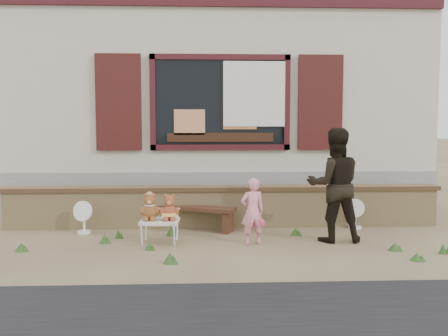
{
  "coord_description": "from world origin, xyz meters",
  "views": [
    {
      "loc": [
        -0.39,
        -7.44,
        1.74
      ],
      "look_at": [
        0.0,
        0.6,
        1.0
      ],
      "focal_mm": 42.0,
      "sensor_mm": 36.0,
      "label": 1
    }
  ],
  "objects": [
    {
      "name": "shopfront",
      "position": [
        0.0,
        4.49,
        2.0
      ],
      "size": [
        8.04,
        5.13,
        4.0
      ],
      "color": "#A99D89",
      "rests_on": "ground"
    },
    {
      "name": "adult",
      "position": [
        1.55,
        -0.1,
        0.81
      ],
      "size": [
        0.8,
        0.63,
        1.63
      ],
      "primitive_type": "imported",
      "rotation": [
        0.0,
        0.0,
        3.12
      ],
      "color": "black",
      "rests_on": "ground"
    },
    {
      "name": "fan_right",
      "position": [
        2.12,
        0.74,
        0.24
      ],
      "size": [
        0.31,
        0.21,
        0.49
      ],
      "rotation": [
        0.0,
        0.0,
        -0.42
      ],
      "color": "white",
      "rests_on": "ground"
    },
    {
      "name": "bench",
      "position": [
        -0.54,
        0.79,
        0.28
      ],
      "size": [
        1.48,
        0.89,
        0.38
      ],
      "rotation": [
        0.0,
        0.0,
        -0.42
      ],
      "color": "#371F13",
      "rests_on": "ground"
    },
    {
      "name": "brick_wall",
      "position": [
        0.0,
        1.0,
        0.34
      ],
      "size": [
        7.1,
        0.36,
        0.67
      ],
      "color": "tan",
      "rests_on": "ground"
    },
    {
      "name": "fan_left",
      "position": [
        -2.16,
        0.59,
        0.25
      ],
      "size": [
        0.33,
        0.21,
        0.51
      ],
      "rotation": [
        0.0,
        0.0,
        -0.38
      ],
      "color": "white",
      "rests_on": "ground"
    },
    {
      "name": "folding_chair",
      "position": [
        -0.95,
        -0.08,
        0.3
      ],
      "size": [
        0.56,
        0.5,
        0.33
      ],
      "rotation": [
        0.0,
        0.0,
        -0.06
      ],
      "color": "silver",
      "rests_on": "ground"
    },
    {
      "name": "ground",
      "position": [
        0.0,
        0.0,
        0.0
      ],
      "size": [
        80.0,
        80.0,
        0.0
      ],
      "primitive_type": "plane",
      "color": "brown",
      "rests_on": "ground"
    },
    {
      "name": "teddy_bear_right",
      "position": [
        -0.81,
        -0.09,
        0.52
      ],
      "size": [
        0.29,
        0.25,
        0.38
      ],
      "primitive_type": null,
      "rotation": [
        0.0,
        0.0,
        -0.06
      ],
      "color": "brown",
      "rests_on": "folding_chair"
    },
    {
      "name": "teddy_bear_left",
      "position": [
        -1.09,
        -0.07,
        0.52
      ],
      "size": [
        0.3,
        0.26,
        0.39
      ],
      "primitive_type": null,
      "rotation": [
        0.0,
        0.0,
        -0.06
      ],
      "color": "brown",
      "rests_on": "folding_chair"
    },
    {
      "name": "child",
      "position": [
        0.36,
        -0.24,
        0.47
      ],
      "size": [
        0.38,
        0.29,
        0.93
      ],
      "primitive_type": "imported",
      "rotation": [
        0.0,
        0.0,
        3.35
      ],
      "color": "pink",
      "rests_on": "ground"
    },
    {
      "name": "grass_tufts",
      "position": [
        -0.07,
        -0.45,
        0.06
      ],
      "size": [
        5.69,
        1.73,
        0.14
      ],
      "color": "#2B4D1F",
      "rests_on": "ground"
    }
  ]
}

